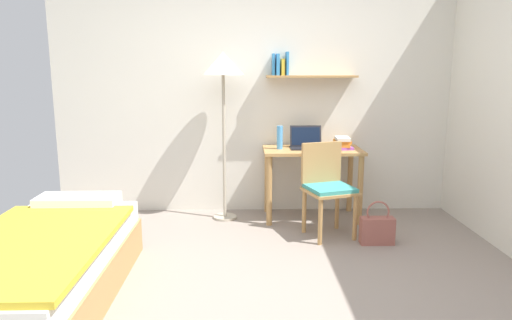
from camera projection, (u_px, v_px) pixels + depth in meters
name	position (u px, v px, depth m)	size (l,w,h in m)	color
ground_plane	(273.00, 295.00, 3.21)	(5.28, 5.28, 0.00)	gray
wall_back	(263.00, 91.00, 4.95)	(4.40, 0.27, 2.60)	silver
bed	(42.00, 270.00, 3.05)	(0.91, 1.89, 0.54)	#B2844C
desk	(312.00, 162.00, 4.78)	(1.00, 0.55, 0.73)	#B2844C
desk_chair	(327.00, 185.00, 4.31)	(0.52, 0.51, 0.86)	#B2844C
standing_lamp	(223.00, 72.00, 4.58)	(0.41, 0.41, 1.70)	#B2A893
laptop	(306.00, 142.00, 4.79)	(0.33, 0.24, 0.22)	black
water_bottle	(280.00, 137.00, 4.71)	(0.06, 0.06, 0.24)	#4C99DB
book_stack	(342.00, 143.00, 4.74)	(0.19, 0.25, 0.12)	purple
handbag	(377.00, 229.00, 4.13)	(0.30, 0.12, 0.39)	#99564C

